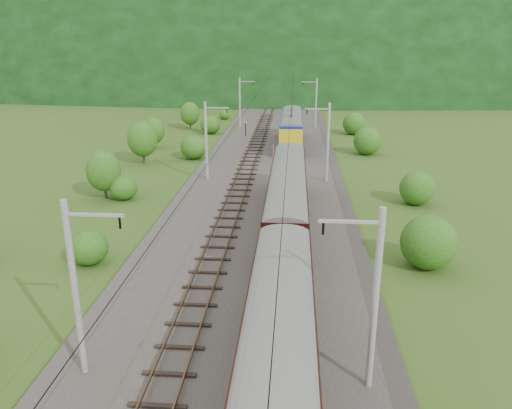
{
  "coord_description": "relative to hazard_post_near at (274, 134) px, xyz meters",
  "views": [
    {
      "loc": [
        2.8,
        -18.0,
        14.33
      ],
      "look_at": [
        0.1,
        17.0,
        2.6
      ],
      "focal_mm": 35.0,
      "sensor_mm": 36.0,
      "label": 1
    }
  ],
  "objects": [
    {
      "name": "ground",
      "position": [
        0.2,
        -54.8,
        -1.0
      ],
      "size": [
        600.0,
        600.0,
        0.0
      ],
      "primitive_type": "plane",
      "color": "#2F4C17",
      "rests_on": "ground"
    },
    {
      "name": "railbed",
      "position": [
        0.2,
        -44.8,
        -0.85
      ],
      "size": [
        14.0,
        220.0,
        0.3
      ],
      "primitive_type": "cube",
      "color": "#38332D",
      "rests_on": "ground"
    },
    {
      "name": "track_left",
      "position": [
        -2.2,
        -44.8,
        -0.63
      ],
      "size": [
        2.4,
        220.0,
        0.27
      ],
      "color": "#503422",
      "rests_on": "railbed"
    },
    {
      "name": "track_right",
      "position": [
        2.6,
        -44.8,
        -0.63
      ],
      "size": [
        2.4,
        220.0,
        0.27
      ],
      "color": "#503422",
      "rests_on": "railbed"
    },
    {
      "name": "catenary_left",
      "position": [
        -5.92,
        -22.8,
        3.5
      ],
      "size": [
        2.54,
        192.28,
        8.0
      ],
      "color": "gray",
      "rests_on": "railbed"
    },
    {
      "name": "catenary_right",
      "position": [
        6.33,
        -22.8,
        3.5
      ],
      "size": [
        2.54,
        192.28,
        8.0
      ],
      "color": "gray",
      "rests_on": "railbed"
    },
    {
      "name": "overhead_wires",
      "position": [
        0.2,
        -44.8,
        6.1
      ],
      "size": [
        4.83,
        198.0,
        0.03
      ],
      "color": "black",
      "rests_on": "ground"
    },
    {
      "name": "mountain_main",
      "position": [
        0.2,
        205.2,
        -1.0
      ],
      "size": [
        504.0,
        360.0,
        244.0
      ],
      "primitive_type": "ellipsoid",
      "color": "black",
      "rests_on": "ground"
    },
    {
      "name": "mountain_ridge",
      "position": [
        -119.8,
        245.2,
        -1.0
      ],
      "size": [
        336.0,
        280.0,
        132.0
      ],
      "primitive_type": "ellipsoid",
      "color": "black",
      "rests_on": "ground"
    },
    {
      "name": "hazard_post_near",
      "position": [
        0.0,
        0.0,
        0.0
      ],
      "size": [
        0.15,
        0.15,
        1.4
      ],
      "primitive_type": "cylinder",
      "color": "red",
      "rests_on": "railbed"
    },
    {
      "name": "hazard_post_far",
      "position": [
        0.5,
        -12.2,
        0.08
      ],
      "size": [
        0.17,
        0.17,
        1.57
      ],
      "primitive_type": "cylinder",
      "color": "red",
      "rests_on": "railbed"
    },
    {
      "name": "signal",
      "position": [
        -4.29,
        1.51,
        0.6
      ],
      "size": [
        0.25,
        0.25,
        2.22
      ],
      "color": "black",
      "rests_on": "railbed"
    },
    {
      "name": "vegetation_left",
      "position": [
        -14.29,
        -43.94,
        1.53
      ],
      "size": [
        13.55,
        144.52,
        6.09
      ],
      "color": "#265115",
      "rests_on": "ground"
    },
    {
      "name": "vegetation_right",
      "position": [
        12.15,
        -29.89,
        0.49
      ],
      "size": [
        7.4,
        104.23,
        3.23
      ],
      "color": "#265115",
      "rests_on": "ground"
    }
  ]
}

